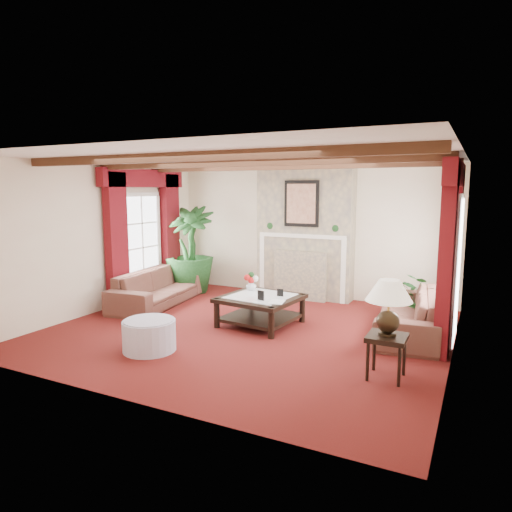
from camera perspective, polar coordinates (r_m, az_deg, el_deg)
The scene contains 23 objects.
floor at distance 7.39m, azimuth -1.03°, elevation -9.25°, with size 6.00×6.00×0.00m, color #4F0F0E.
ceiling at distance 7.06m, azimuth -1.09°, elevation 12.12°, with size 6.00×6.00×0.00m, color white.
back_wall at distance 9.61m, azimuth 6.55°, elevation 3.01°, with size 6.00×0.02×2.70m, color beige.
left_wall at distance 8.89m, azimuth -18.50°, elevation 2.20°, with size 0.02×5.50×2.70m, color beige.
right_wall at distance 6.32m, azimuth 23.86°, elevation -0.44°, with size 0.02×5.50×2.70m, color beige.
ceiling_beams at distance 7.06m, azimuth -1.09°, elevation 11.63°, with size 6.00×3.00×0.12m, color #3E2313, non-canonical shape.
fireplace at distance 9.39m, azimuth 6.26°, elevation 11.14°, with size 2.00×0.52×2.70m, color tan, non-canonical shape.
french_door_left at distance 9.56m, azimuth -14.33°, elevation 7.47°, with size 0.10×1.10×2.16m, color white, non-canonical shape.
french_door_right at distance 7.25m, azimuth 24.38°, elevation 6.78°, with size 0.10×1.10×2.16m, color white, non-canonical shape.
curtains_left at distance 9.49m, azimuth -13.91°, elevation 10.01°, with size 0.20×2.40×2.55m, color #530B14, non-canonical shape.
curtains_right at distance 7.26m, azimuth 23.70°, elevation 10.14°, with size 0.20×2.40×2.55m, color #530B14, non-canonical shape.
sofa_left at distance 9.09m, azimuth -12.25°, elevation -3.21°, with size 0.95×2.33×0.88m, color #3B101E.
sofa_right at distance 7.52m, azimuth 18.54°, elevation -5.89°, with size 0.92×2.32×0.88m, color #3B101E.
potted_palm at distance 10.06m, azimuth -8.22°, elevation -1.53°, with size 1.31×2.00×1.05m, color black.
small_plant at distance 8.28m, azimuth 20.13°, elevation -5.54°, with size 1.11×1.10×0.64m, color black.
coffee_table at distance 7.61m, azimuth 0.55°, elevation -6.83°, with size 1.18×1.18×0.48m, color black, non-canonical shape.
side_table at distance 5.76m, azimuth 15.97°, elevation -12.01°, with size 0.45×0.45×0.53m, color black, non-canonical shape.
ottoman at distance 6.62m, azimuth -13.19°, elevation -9.65°, with size 0.74×0.74×0.43m, color #ACA9C0.
table_lamp at distance 5.58m, azimuth 16.23°, elevation -6.14°, with size 0.54×0.54×0.69m, color black, non-canonical shape.
flower_vase at distance 7.96m, azimuth -0.61°, elevation -3.70°, with size 0.23×0.23×0.18m, color silver.
book at distance 7.11m, azimuth 1.73°, elevation -4.65°, with size 0.22×0.06×0.30m, color black.
photo_frame_a at distance 7.24m, azimuth 0.61°, elevation -4.99°, with size 0.12×0.02×0.16m, color black, non-canonical shape.
photo_frame_b at distance 7.51m, azimuth 3.04°, elevation -4.63°, with size 0.10×0.02×0.13m, color black, non-canonical shape.
Camera 1 is at (3.26, -6.25, 2.24)m, focal length 32.00 mm.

